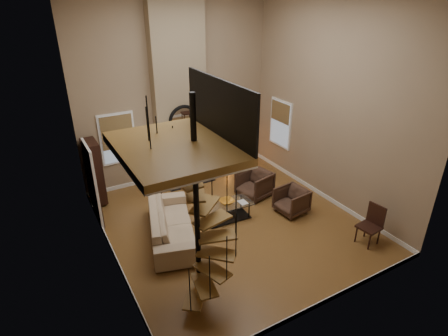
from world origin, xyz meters
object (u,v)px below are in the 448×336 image
armchair_near (256,183)px  accent_lamp (228,162)px  armchair_far (293,200)px  side_chair (372,223)px  hutch (94,172)px  coffee_table (228,209)px  floor_lamp (158,153)px  sofa (171,223)px

armchair_near → accent_lamp: size_ratio=1.60×
armchair_near → armchair_far: size_ratio=1.14×
armchair_near → side_chair: (1.06, -3.22, 0.17)m
hutch → side_chair: hutch is taller
hutch → armchair_far: 5.48m
coffee_table → side_chair: 3.51m
armchair_far → coffee_table: armchair_far is taller
hutch → side_chair: (5.20, -5.06, -0.42)m
armchair_far → floor_lamp: size_ratio=0.45×
floor_lamp → accent_lamp: 3.00m
hutch → armchair_near: size_ratio=2.02×
sofa → side_chair: bearing=-105.5°
coffee_table → floor_lamp: (-1.11, 1.87, 1.13)m
hutch → armchair_near: 4.57m
armchair_near → coffee_table: 1.57m
armchair_far → coffee_table: 1.81m
armchair_near → floor_lamp: size_ratio=0.51×
hutch → armchair_far: hutch is taller
floor_lamp → armchair_near: bearing=-24.6°
sofa → armchair_near: 3.06m
sofa → floor_lamp: floor_lamp is taller
floor_lamp → accent_lamp: floor_lamp is taller
armchair_far → side_chair: (0.73, -1.95, 0.17)m
armchair_near → side_chair: 3.40m
sofa → coffee_table: size_ratio=1.92×
sofa → accent_lamp: (3.12, 2.65, -0.15)m
accent_lamp → side_chair: (0.90, -5.14, 0.28)m
side_chair → armchair_far: bearing=110.5°
armchair_near → floor_lamp: floor_lamp is taller
armchair_far → side_chair: size_ratio=0.77×
hutch → accent_lamp: bearing=1.0°
coffee_table → floor_lamp: bearing=120.7°
accent_lamp → floor_lamp: bearing=-163.9°
sofa → armchair_near: (2.97, 0.74, -0.04)m
floor_lamp → hutch: bearing=157.0°
accent_lamp → hutch: bearing=-179.0°
hutch → side_chair: 7.27m
armchair_near → accent_lamp: armchair_near is taller
armchair_far → accent_lamp: bearing=177.2°
armchair_near → armchair_far: (0.33, -1.28, 0.00)m
hutch → coffee_table: bearing=-43.0°
hutch → accent_lamp: 4.35m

